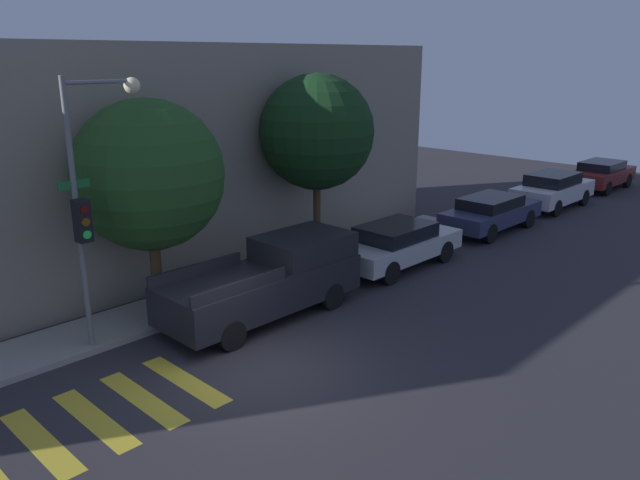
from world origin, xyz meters
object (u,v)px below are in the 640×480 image
(sedan_near_corner, at_px, (397,244))
(sedan_far_end, at_px, (553,189))
(traffic_light_pole, at_px, (92,186))
(sedan_middle, at_px, (491,212))
(tree_near_corner, at_px, (149,175))
(pickup_truck, at_px, (270,279))
(sedan_tail_of_row, at_px, (602,174))
(tree_midblock, at_px, (317,132))

(sedan_near_corner, bearing_deg, sedan_far_end, 0.00)
(traffic_light_pole, bearing_deg, sedan_far_end, -3.63)
(sedan_middle, xyz_separation_m, tree_near_corner, (-12.92, 2.15, 2.85))
(pickup_truck, bearing_deg, sedan_far_end, 0.00)
(pickup_truck, relative_size, sedan_near_corner, 1.17)
(sedan_tail_of_row, relative_size, tree_midblock, 0.74)
(sedan_near_corner, xyz_separation_m, tree_near_corner, (-7.16, 2.15, 2.83))
(pickup_truck, height_order, sedan_near_corner, pickup_truck)
(pickup_truck, relative_size, sedan_tail_of_row, 1.23)
(sedan_far_end, bearing_deg, sedan_near_corner, 180.00)
(sedan_far_end, height_order, tree_near_corner, tree_near_corner)
(tree_near_corner, bearing_deg, sedan_tail_of_row, -5.19)
(traffic_light_pole, relative_size, sedan_tail_of_row, 1.38)
(pickup_truck, height_order, tree_midblock, tree_midblock)
(sedan_middle, bearing_deg, tree_midblock, 163.20)
(sedan_far_end, bearing_deg, tree_midblock, 170.13)
(sedan_near_corner, relative_size, tree_near_corner, 0.84)
(traffic_light_pole, height_order, sedan_middle, traffic_light_pole)
(traffic_light_pole, bearing_deg, tree_midblock, 6.52)
(pickup_truck, height_order, sedan_far_end, pickup_truck)
(pickup_truck, relative_size, sedan_middle, 1.14)
(sedan_near_corner, xyz_separation_m, sedan_far_end, (11.00, 0.00, 0.06))
(sedan_tail_of_row, xyz_separation_m, tree_near_corner, (-23.65, 2.15, 2.82))
(traffic_light_pole, distance_m, sedan_far_end, 20.28)
(pickup_truck, bearing_deg, traffic_light_pole, 161.49)
(traffic_light_pole, distance_m, sedan_middle, 15.15)
(traffic_light_pole, xyz_separation_m, pickup_truck, (3.80, -1.27, -2.76))
(pickup_truck, bearing_deg, tree_midblock, 29.02)
(pickup_truck, distance_m, sedan_middle, 11.00)
(sedan_far_end, distance_m, tree_near_corner, 18.50)
(tree_midblock, bearing_deg, traffic_light_pole, -173.48)
(sedan_middle, bearing_deg, sedan_tail_of_row, 0.00)
(sedan_middle, relative_size, sedan_far_end, 1.03)
(sedan_tail_of_row, bearing_deg, tree_midblock, 173.13)
(tree_near_corner, bearing_deg, sedan_far_end, -6.75)
(sedan_near_corner, relative_size, sedan_far_end, 1.00)
(sedan_middle, bearing_deg, sedan_near_corner, 180.00)
(traffic_light_pole, distance_m, sedan_near_corner, 9.60)
(sedan_middle, distance_m, sedan_tail_of_row, 10.73)
(sedan_far_end, bearing_deg, sedan_tail_of_row, -0.00)
(sedan_tail_of_row, relative_size, tree_near_corner, 0.80)
(sedan_middle, height_order, tree_midblock, tree_midblock)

